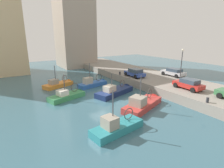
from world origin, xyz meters
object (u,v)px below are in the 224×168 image
Objects in this scene: fishing_boat_red at (144,106)px; fishing_boat_orange at (60,86)px; parked_car_red at (189,84)px; parked_car_silver at (173,72)px; fishing_boat_blue at (94,85)px; mooring_bollard_mid at (120,73)px; fishing_boat_navy at (116,93)px; fishing_boat_teal at (120,129)px; fishing_boat_green at (69,97)px; quay_streetlamp at (182,59)px; parked_car_blue at (135,73)px; mooring_bollard_south at (208,100)px.

fishing_boat_red reaches higher than fishing_boat_orange.
parked_car_red is 0.96× the size of parked_car_silver.
mooring_bollard_mid is at bearing 1.36° from fishing_boat_blue.
fishing_boat_navy is 10.05m from fishing_boat_teal.
fishing_boat_blue is (-0.83, 11.06, -0.01)m from fishing_boat_red.
quay_streetlamp is at bearing -15.72° from fishing_boat_green.
fishing_boat_navy is at bearing -153.03° from parked_car_blue.
fishing_boat_blue is 5.48m from fishing_boat_orange.
parked_car_red is at bearing -42.44° from fishing_boat_navy.
mooring_bollard_mid is at bearing 51.26° from fishing_boat_navy.
fishing_boat_teal is (0.25, -16.54, 0.03)m from fishing_boat_orange.
parked_car_silver is 3.97m from quay_streetlamp.
fishing_boat_orange is at bearing 151.29° from fishing_boat_blue.
parked_car_silver is at bearing -24.18° from fishing_boat_blue.
fishing_boat_navy is 1.75× the size of parked_car_silver.
parked_car_blue is at bearing 84.62° from mooring_bollard_south.
parked_car_blue is (5.69, 2.89, 1.80)m from fishing_boat_navy.
quay_streetlamp is at bearing -36.89° from fishing_boat_blue.
fishing_boat_navy is 1.48× the size of quay_streetlamp.
fishing_boat_navy is at bearing -81.74° from fishing_boat_blue.
fishing_boat_navy is at bearing 90.50° from fishing_boat_red.
quay_streetlamp reaches higher than parked_car_red.
fishing_boat_navy reaches higher than parked_car_blue.
fishing_boat_blue is 16.76m from mooring_bollard_south.
fishing_boat_teal is 15.97m from parked_car_blue.
fishing_boat_blue is at bearing 94.30° from fishing_boat_red.
quay_streetlamp is at bearing 20.48° from fishing_boat_teal.
quay_streetlamp is (10.08, -2.76, 4.35)m from fishing_boat_navy.
parked_car_red is at bearing -127.10° from parked_car_silver.
quay_streetlamp reaches higher than fishing_boat_navy.
mooring_bollard_south is (4.38, -4.81, 1.33)m from fishing_boat_red.
fishing_boat_blue reaches higher than mooring_bollard_mid.
fishing_boat_red is at bearing -154.82° from parked_car_silver.
fishing_boat_navy is 11.32m from quay_streetlamp.
fishing_boat_teal is at bearing -89.14° from fishing_boat_orange.
mooring_bollard_south is at bearing -49.09° from fishing_boat_green.
fishing_boat_green is 17.51m from quay_streetlamp.
fishing_boat_red is 1.79× the size of parked_car_red.
fishing_boat_orange is at bearing 118.42° from mooring_bollard_south.
parked_car_silver is at bearing -25.48° from fishing_boat_orange.
parked_car_blue is at bearing 152.67° from parked_car_silver.
mooring_bollard_mid is (4.38, 11.19, 1.33)m from fishing_boat_red.
quay_streetlamp is at bearing 53.81° from mooring_bollard_south.
quay_streetlamp is (15.66, -10.78, 4.35)m from fishing_boat_orange.
fishing_boat_teal is (-4.55, -13.91, 0.00)m from fishing_boat_blue.
fishing_boat_red is 10.40m from parked_car_blue.
parked_car_red is (12.33, 2.12, 1.77)m from fishing_boat_teal.
fishing_boat_teal reaches higher than fishing_boat_blue.
fishing_boat_orange is 12.52m from parked_car_blue.
parked_car_blue reaches higher than parked_car_silver.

